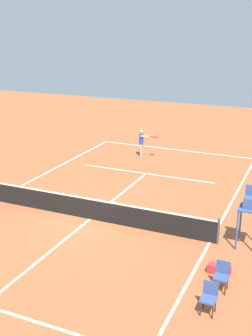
% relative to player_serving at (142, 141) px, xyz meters
% --- Properties ---
extents(ground_plane, '(60.00, 60.00, 0.00)m').
position_rel_player_serving_xyz_m(ground_plane, '(-1.46, 9.60, -1.05)').
color(ground_plane, '#AD5933').
extents(court_lines, '(10.53, 24.13, 0.01)m').
position_rel_player_serving_xyz_m(court_lines, '(-1.46, 9.60, -1.04)').
color(court_lines, white).
rests_on(court_lines, ground).
extents(tennis_net, '(11.13, 0.10, 1.07)m').
position_rel_player_serving_xyz_m(tennis_net, '(-1.46, 9.60, -0.55)').
color(tennis_net, '#4C4C51').
rests_on(tennis_net, ground).
extents(player_serving, '(1.32, 0.46, 1.75)m').
position_rel_player_serving_xyz_m(player_serving, '(0.00, 0.00, 0.00)').
color(player_serving, '#D8A884').
rests_on(player_serving, ground).
extents(tennis_ball, '(0.07, 0.07, 0.07)m').
position_rel_player_serving_xyz_m(tennis_ball, '(0.51, 2.95, -1.01)').
color(tennis_ball, '#CCE033').
rests_on(tennis_ball, ground).
extents(umpire_chair, '(0.80, 0.80, 2.41)m').
position_rel_player_serving_xyz_m(umpire_chair, '(-8.03, 9.38, 0.56)').
color(umpire_chair, '#38518C').
rests_on(umpire_chair, ground).
extents(courtside_chair_near, '(0.44, 0.46, 0.95)m').
position_rel_player_serving_xyz_m(courtside_chair_near, '(-7.73, 12.53, -0.51)').
color(courtside_chair_near, '#262626').
rests_on(courtside_chair_near, ground).
extents(courtside_chair_far, '(0.44, 0.46, 0.95)m').
position_rel_player_serving_xyz_m(courtside_chair_far, '(-7.64, 13.81, -0.51)').
color(courtside_chair_far, '#262626').
rests_on(courtside_chair_far, ground).
extents(equipment_bag, '(0.76, 0.32, 0.30)m').
position_rel_player_serving_xyz_m(equipment_bag, '(-7.48, 11.62, -0.90)').
color(equipment_bag, red).
rests_on(equipment_bag, ground).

